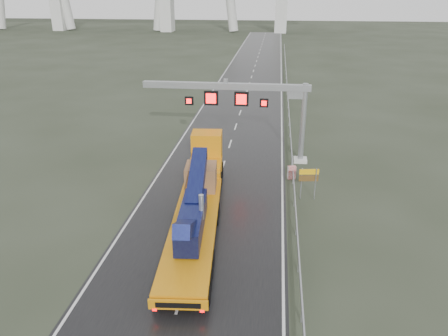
# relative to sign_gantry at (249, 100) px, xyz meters

# --- Properties ---
(ground) EXTENTS (400.00, 400.00, 0.00)m
(ground) POSITION_rel_sign_gantry_xyz_m (-2.10, -17.99, -5.61)
(ground) COLOR #292F21
(ground) RESTS_ON ground
(road) EXTENTS (11.00, 200.00, 0.02)m
(road) POSITION_rel_sign_gantry_xyz_m (-2.10, 22.01, -5.60)
(road) COLOR black
(road) RESTS_ON ground
(guardrail) EXTENTS (0.20, 140.00, 1.40)m
(guardrail) POSITION_rel_sign_gantry_xyz_m (4.00, 12.01, -4.91)
(guardrail) COLOR #92949B
(guardrail) RESTS_ON ground
(sign_gantry) EXTENTS (14.90, 1.20, 7.42)m
(sign_gantry) POSITION_rel_sign_gantry_xyz_m (0.00, 0.00, 0.00)
(sign_gantry) COLOR silver
(sign_gantry) RESTS_ON ground
(heavy_haul_truck) EXTENTS (4.18, 19.13, 4.46)m
(heavy_haul_truck) POSITION_rel_sign_gantry_xyz_m (-2.74, -10.45, -3.89)
(heavy_haul_truck) COLOR orange
(heavy_haul_truck) RESTS_ON ground
(exit_sign_pair) EXTENTS (1.44, 0.26, 2.48)m
(exit_sign_pair) POSITION_rel_sign_gantry_xyz_m (5.00, -7.67, -3.88)
(exit_sign_pair) COLOR gray
(exit_sign_pair) RESTS_ON ground
(striped_barrier) EXTENTS (0.73, 0.52, 1.11)m
(striped_barrier) POSITION_rel_sign_gantry_xyz_m (3.90, -3.99, -5.06)
(striped_barrier) COLOR red
(striped_barrier) RESTS_ON ground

